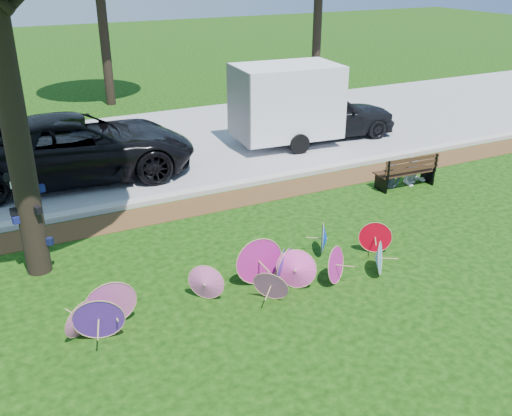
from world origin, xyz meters
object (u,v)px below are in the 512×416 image
at_px(dark_pickup, 327,114).
at_px(cargo_trailer, 287,101).
at_px(park_bench, 404,170).
at_px(person_left, 393,163).
at_px(parasol_pile, 246,273).
at_px(black_van, 77,147).
at_px(person_right, 415,158).

xyz_separation_m(dark_pickup, cargo_trailer, (-1.56, -0.13, 0.63)).
xyz_separation_m(park_bench, person_left, (-0.35, 0.05, 0.24)).
bearing_deg(park_bench, person_left, 175.09).
bearing_deg(parasol_pile, black_van, 102.17).
xyz_separation_m(dark_pickup, park_bench, (-0.60, -4.47, -0.32)).
bearing_deg(black_van, cargo_trailer, -84.15).
height_order(black_van, person_left, black_van).
height_order(black_van, dark_pickup, black_van).
bearing_deg(parasol_pile, person_right, 24.32).
xyz_separation_m(cargo_trailer, person_right, (1.31, -4.29, -0.69)).
bearing_deg(black_van, person_right, -114.21).
relative_size(dark_pickup, park_bench, 2.70).
height_order(parasol_pile, dark_pickup, dark_pickup).
distance_m(parasol_pile, dark_pickup, 9.53).
xyz_separation_m(dark_pickup, person_right, (-0.25, -4.42, -0.06)).
height_order(park_bench, person_right, person_right).
bearing_deg(cargo_trailer, person_left, -76.81).
relative_size(dark_pickup, person_left, 3.30).
distance_m(park_bench, person_left, 0.43).
xyz_separation_m(parasol_pile, dark_pickup, (6.29, 7.15, 0.37)).
relative_size(black_van, cargo_trailer, 1.98).
bearing_deg(dark_pickup, park_bench, -179.94).
xyz_separation_m(black_van, person_left, (6.83, -4.18, -0.18)).
bearing_deg(cargo_trailer, parasol_pile, -118.89).
xyz_separation_m(cargo_trailer, person_left, (0.61, -4.29, -0.71)).
relative_size(park_bench, person_right, 1.18).
bearing_deg(park_bench, black_van, 152.73).
relative_size(park_bench, person_left, 1.22).
bearing_deg(black_van, parasol_pile, -163.02).
distance_m(cargo_trailer, person_left, 4.39).
xyz_separation_m(black_van, cargo_trailer, (6.21, 0.11, 0.53)).
distance_m(dark_pickup, park_bench, 4.52).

